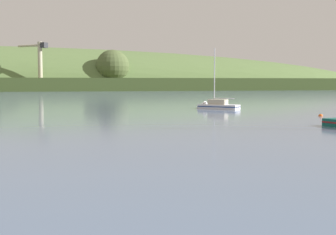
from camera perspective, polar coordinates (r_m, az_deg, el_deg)
The scene contains 3 objects.
dockside_crane at distance 199.35m, azimuth -15.61°, elevation 6.04°, with size 12.46×10.53×20.35m.
sailboat_far_left at distance 64.75m, azimuth 5.74°, elevation 1.32°, with size 5.85×5.86×9.26m.
mooring_buoy_midchannel at distance 53.58m, azimuth 18.37°, elevation 0.16°, with size 0.48×0.48×0.56m.
Camera 1 is at (-12.15, 8.68, 3.77)m, focal length 49.23 mm.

